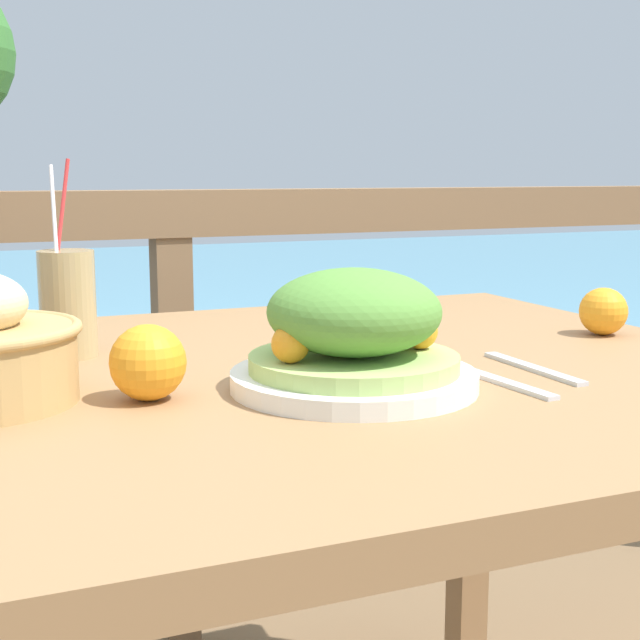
% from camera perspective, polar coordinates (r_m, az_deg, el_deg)
% --- Properties ---
extents(patio_table, '(1.11, 0.97, 0.76)m').
position_cam_1_polar(patio_table, '(1.10, -0.17, -7.78)').
color(patio_table, '#997047').
rests_on(patio_table, ground_plane).
extents(railing_fence, '(2.80, 0.08, 0.96)m').
position_cam_1_polar(railing_fence, '(1.78, -9.45, 0.78)').
color(railing_fence, brown).
rests_on(railing_fence, ground_plane).
extents(sea_backdrop, '(12.00, 4.00, 0.47)m').
position_cam_1_polar(sea_backdrop, '(4.30, -17.11, -1.04)').
color(sea_backdrop, '#568EA8').
rests_on(sea_backdrop, ground_plane).
extents(salad_plate, '(0.27, 0.27, 0.13)m').
position_cam_1_polar(salad_plate, '(0.96, 2.19, -1.13)').
color(salad_plate, white).
rests_on(salad_plate, patio_table).
extents(drink_glass, '(0.07, 0.08, 0.25)m').
position_cam_1_polar(drink_glass, '(1.17, -15.86, 1.06)').
color(drink_glass, tan).
rests_on(drink_glass, patio_table).
extents(fork, '(0.03, 0.18, 0.00)m').
position_cam_1_polar(fork, '(1.01, 11.38, -3.82)').
color(fork, silver).
rests_on(fork, patio_table).
extents(knife, '(0.02, 0.18, 0.00)m').
position_cam_1_polar(knife, '(1.09, 13.46, -3.01)').
color(knife, silver).
rests_on(knife, patio_table).
extents(orange_near_basket, '(0.07, 0.07, 0.07)m').
position_cam_1_polar(orange_near_basket, '(1.34, 17.68, 0.53)').
color(orange_near_basket, orange).
rests_on(orange_near_basket, patio_table).
extents(orange_near_glass, '(0.08, 0.08, 0.08)m').
position_cam_1_polar(orange_near_glass, '(0.93, -10.96, -2.69)').
color(orange_near_glass, orange).
rests_on(orange_near_glass, patio_table).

